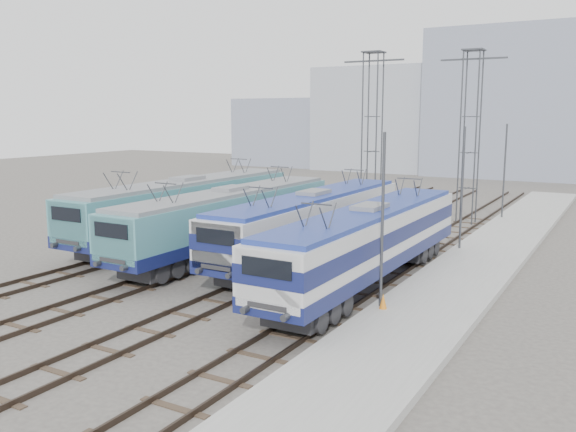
{
  "coord_description": "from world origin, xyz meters",
  "views": [
    {
      "loc": [
        16.8,
        -19.5,
        7.63
      ],
      "look_at": [
        1.6,
        7.0,
        2.54
      ],
      "focal_mm": 38.0,
      "sensor_mm": 36.0,
      "label": 1
    }
  ],
  "objects_px": {
    "locomotive_center_right": "(312,219)",
    "mast_front": "(382,225)",
    "locomotive_center_left": "(229,216)",
    "mast_rear": "(504,173)",
    "mast_mid": "(462,191)",
    "safety_cone": "(383,301)",
    "locomotive_far_right": "(368,239)",
    "catenary_tower_west": "(372,129)",
    "locomotive_far_left": "(186,204)",
    "catenary_tower_east": "(470,129)"
  },
  "relations": [
    {
      "from": "catenary_tower_east",
      "to": "safety_cone",
      "type": "distance_m",
      "value": 23.18
    },
    {
      "from": "locomotive_center_right",
      "to": "mast_front",
      "type": "xyz_separation_m",
      "value": [
        6.35,
        -6.42,
        1.29
      ]
    },
    {
      "from": "locomotive_center_left",
      "to": "mast_rear",
      "type": "distance_m",
      "value": 21.72
    },
    {
      "from": "locomotive_far_right",
      "to": "mast_rear",
      "type": "relative_size",
      "value": 2.47
    },
    {
      "from": "catenary_tower_west",
      "to": "safety_cone",
      "type": "height_order",
      "value": "catenary_tower_west"
    },
    {
      "from": "locomotive_center_left",
      "to": "mast_front",
      "type": "bearing_deg",
      "value": -25.74
    },
    {
      "from": "mast_front",
      "to": "catenary_tower_east",
      "type": "bearing_deg",
      "value": 95.45
    },
    {
      "from": "locomotive_center_right",
      "to": "mast_mid",
      "type": "xyz_separation_m",
      "value": [
        6.35,
        5.58,
        1.29
      ]
    },
    {
      "from": "mast_front",
      "to": "safety_cone",
      "type": "distance_m",
      "value": 2.92
    },
    {
      "from": "locomotive_far_left",
      "to": "locomotive_far_right",
      "type": "xyz_separation_m",
      "value": [
        13.5,
        -3.98,
        -0.06
      ]
    },
    {
      "from": "locomotive_center_left",
      "to": "locomotive_center_right",
      "type": "bearing_deg",
      "value": 14.8
    },
    {
      "from": "locomotive_center_left",
      "to": "mast_mid",
      "type": "xyz_separation_m",
      "value": [
        10.85,
        6.77,
        1.31
      ]
    },
    {
      "from": "locomotive_center_left",
      "to": "catenary_tower_west",
      "type": "height_order",
      "value": "catenary_tower_west"
    },
    {
      "from": "mast_front",
      "to": "locomotive_far_left",
      "type": "bearing_deg",
      "value": 155.19
    },
    {
      "from": "mast_rear",
      "to": "mast_front",
      "type": "bearing_deg",
      "value": -90.0
    },
    {
      "from": "mast_rear",
      "to": "catenary_tower_west",
      "type": "bearing_deg",
      "value": -155.06
    },
    {
      "from": "locomotive_center_right",
      "to": "mast_front",
      "type": "relative_size",
      "value": 2.47
    },
    {
      "from": "catenary_tower_east",
      "to": "mast_mid",
      "type": "height_order",
      "value": "catenary_tower_east"
    },
    {
      "from": "catenary_tower_east",
      "to": "safety_cone",
      "type": "xyz_separation_m",
      "value": [
        2.31,
        -22.25,
        -6.05
      ]
    },
    {
      "from": "locomotive_far_left",
      "to": "locomotive_center_left",
      "type": "relative_size",
      "value": 1.05
    },
    {
      "from": "locomotive_center_left",
      "to": "mast_mid",
      "type": "height_order",
      "value": "mast_mid"
    },
    {
      "from": "mast_mid",
      "to": "safety_cone",
      "type": "relative_size",
      "value": 11.83
    },
    {
      "from": "mast_front",
      "to": "locomotive_center_right",
      "type": "bearing_deg",
      "value": 134.68
    },
    {
      "from": "catenary_tower_west",
      "to": "mast_rear",
      "type": "bearing_deg",
      "value": 24.94
    },
    {
      "from": "catenary_tower_west",
      "to": "mast_mid",
      "type": "bearing_deg",
      "value": -42.93
    },
    {
      "from": "catenary_tower_west",
      "to": "mast_front",
      "type": "height_order",
      "value": "catenary_tower_west"
    },
    {
      "from": "locomotive_center_right",
      "to": "locomotive_far_right",
      "type": "height_order",
      "value": "locomotive_far_right"
    },
    {
      "from": "catenary_tower_west",
      "to": "mast_front",
      "type": "bearing_deg",
      "value": -66.73
    },
    {
      "from": "locomotive_center_left",
      "to": "catenary_tower_east",
      "type": "xyz_separation_m",
      "value": [
        8.75,
        16.77,
        4.46
      ]
    },
    {
      "from": "mast_mid",
      "to": "catenary_tower_east",
      "type": "bearing_deg",
      "value": 101.86
    },
    {
      "from": "locomotive_far_right",
      "to": "catenary_tower_west",
      "type": "relative_size",
      "value": 1.44
    },
    {
      "from": "mast_front",
      "to": "mast_rear",
      "type": "bearing_deg",
      "value": 90.0
    },
    {
      "from": "locomotive_far_left",
      "to": "mast_mid",
      "type": "relative_size",
      "value": 2.61
    },
    {
      "from": "locomotive_center_right",
      "to": "mast_rear",
      "type": "xyz_separation_m",
      "value": [
        6.35,
        17.58,
        1.29
      ]
    },
    {
      "from": "catenary_tower_west",
      "to": "mast_front",
      "type": "distance_m",
      "value": 22.0
    },
    {
      "from": "catenary_tower_west",
      "to": "safety_cone",
      "type": "relative_size",
      "value": 20.29
    },
    {
      "from": "catenary_tower_east",
      "to": "mast_rear",
      "type": "relative_size",
      "value": 1.71
    },
    {
      "from": "locomotive_center_right",
      "to": "mast_rear",
      "type": "bearing_deg",
      "value": 70.14
    },
    {
      "from": "locomotive_far_left",
      "to": "mast_front",
      "type": "xyz_separation_m",
      "value": [
        15.35,
        -7.1,
        1.22
      ]
    },
    {
      "from": "mast_front",
      "to": "mast_rear",
      "type": "relative_size",
      "value": 1.0
    },
    {
      "from": "mast_front",
      "to": "locomotive_center_left",
      "type": "bearing_deg",
      "value": 154.26
    },
    {
      "from": "locomotive_far_right",
      "to": "mast_rear",
      "type": "height_order",
      "value": "mast_rear"
    },
    {
      "from": "catenary_tower_west",
      "to": "mast_front",
      "type": "relative_size",
      "value": 1.71
    },
    {
      "from": "locomotive_center_right",
      "to": "mast_front",
      "type": "height_order",
      "value": "mast_front"
    },
    {
      "from": "mast_rear",
      "to": "mast_mid",
      "type": "bearing_deg",
      "value": -90.0
    },
    {
      "from": "locomotive_far_left",
      "to": "mast_rear",
      "type": "height_order",
      "value": "mast_rear"
    },
    {
      "from": "locomotive_center_right",
      "to": "catenary_tower_east",
      "type": "height_order",
      "value": "catenary_tower_east"
    },
    {
      "from": "locomotive_center_right",
      "to": "catenary_tower_east",
      "type": "distance_m",
      "value": 16.75
    },
    {
      "from": "catenary_tower_west",
      "to": "locomotive_center_left",
      "type": "bearing_deg",
      "value": -98.66
    },
    {
      "from": "locomotive_center_left",
      "to": "locomotive_far_right",
      "type": "distance_m",
      "value": 9.25
    }
  ]
}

